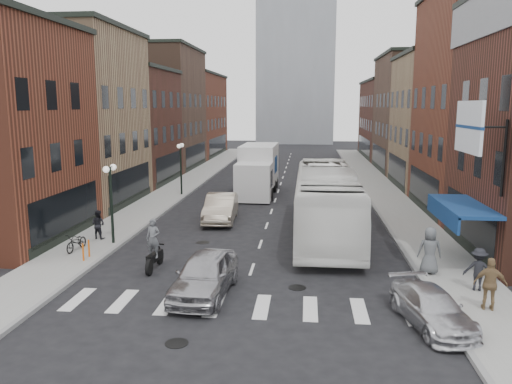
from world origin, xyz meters
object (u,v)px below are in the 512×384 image
Objects in this scene: streetlamp_far at (181,159)px; box_truck at (258,170)px; streetlamp_near at (111,189)px; sedan_left_near at (205,274)px; transit_bus at (326,202)px; ped_right_a at (478,269)px; ped_right_c at (430,250)px; billboard_sign at (471,129)px; motorcycle_rider at (154,246)px; ped_right_b at (490,284)px; bike_rack at (86,250)px; ped_left_solo at (98,224)px; parked_bicycle at (77,242)px; curb_car at (432,308)px; sedan_left_far at (221,208)px.

streetlamp_far reaches higher than box_truck.
streetlamp_near is 0.88× the size of sedan_left_near.
transit_bus is 8.24× the size of ped_right_a.
streetlamp_far is 2.09× the size of ped_right_c.
billboard_sign reaches higher than ped_right_a.
ped_right_b is (12.74, -3.33, 0.00)m from motorcycle_rider.
ped_right_c is at bearing -1.83° from bike_rack.
box_truck is at bearing 14.14° from streetlamp_far.
box_truck is at bearing -101.39° from ped_left_solo.
billboard_sign is 23.92m from streetlamp_far.
streetlamp_far is 0.88× the size of sedan_left_near.
motorcycle_rider reaches higher than parked_bicycle.
parked_bicycle is 0.89× the size of ped_right_b.
bike_rack is 0.09× the size of box_truck.
ped_right_b is (-0.21, -1.85, 0.10)m from ped_right_a.
streetlamp_far reaches higher than curb_car.
curb_car is 17.18m from ped_left_solo.
ped_left_solo is (-11.83, -2.38, -0.96)m from transit_bus.
parked_bicycle is at bearing -111.41° from box_truck.
curb_car is (13.98, -5.23, 0.04)m from bike_rack.
billboard_sign is at bearing 6.51° from motorcycle_rider.
ped_right_a is (10.32, -20.43, -0.94)m from box_truck.
sedan_left_far is (-6.26, 2.80, -1.05)m from transit_bus.
parked_bicycle is (-17.19, 1.98, -5.56)m from billboard_sign.
motorcycle_rider reaches higher than sedan_left_far.
sedan_left_far is 3.30× the size of ped_left_solo.
transit_bus reaches higher than ped_left_solo.
ped_right_a is (5.39, -8.03, -0.91)m from transit_bus.
box_truck reaches higher than sedan_left_far.
sedan_left_far is 15.91m from ped_right_a.
ped_right_c is (8.96, -18.65, -0.78)m from box_truck.
sedan_left_far is (1.31, 9.35, -0.23)m from motorcycle_rider.
sedan_left_near is (5.97, -20.09, -2.11)m from streetlamp_far.
box_truck is 24.75m from curb_car.
ped_right_b is at bearing -62.31° from transit_bus.
streetlamp_far reaches higher than transit_bus.
parked_bicycle is at bearing 151.46° from sedan_left_near.
sedan_left_far is at bearing -60.94° from streetlamp_far.
motorcycle_rider is 4.85m from parked_bicycle.
bike_rack is at bearing 155.17° from sedan_left_near.
ped_right_c is (10.29, -9.06, 0.30)m from sedan_left_far.
curb_car is at bearing -16.25° from motorcycle_rider.
ped_right_b is at bearing -51.20° from sedan_left_far.
bike_rack is 0.06× the size of transit_bus.
ped_right_c reaches higher than ped_left_solo.
box_truck reaches higher than curb_car.
streetlamp_far reaches higher than motorcycle_rider.
curb_car is at bearing 39.63° from ped_right_b.
box_truck reaches higher than ped_right_c.
ped_right_b is at bearing -90.65° from billboard_sign.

